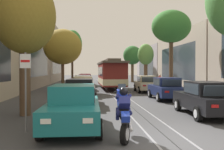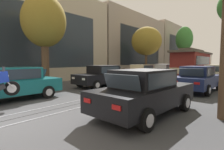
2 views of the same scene
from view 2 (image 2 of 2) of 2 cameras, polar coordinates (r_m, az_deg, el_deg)
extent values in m
plane|color=#424244|center=(22.01, 24.68, -0.85)|extent=(160.00, 160.00, 0.00)
cube|color=gray|center=(24.94, 25.34, -0.29)|extent=(0.08, 57.03, 0.01)
cube|color=gray|center=(24.68, 27.72, -0.42)|extent=(0.08, 57.03, 0.01)
cube|color=black|center=(24.81, 26.52, -0.36)|extent=(0.03, 57.03, 0.01)
cube|color=#BCAD93|center=(18.56, -25.11, 11.80)|extent=(5.01, 16.04, 8.76)
cube|color=#2D3842|center=(16.30, -21.38, 11.46)|extent=(0.04, 11.44, 5.26)
cube|color=gray|center=(29.52, 5.43, 9.77)|extent=(5.47, 16.04, 9.28)
cube|color=#2D3842|center=(28.00, 10.02, 9.06)|extent=(0.04, 11.44, 5.57)
cube|color=gray|center=(43.70, 18.52, 8.31)|extent=(4.55, 16.04, 10.05)
cube|color=#2D3842|center=(42.87, 21.32, 7.64)|extent=(0.04, 11.44, 6.03)
cube|color=#196B70|center=(9.58, -29.97, -3.39)|extent=(1.85, 4.32, 0.66)
cube|color=#196B70|center=(9.57, -29.27, 0.42)|extent=(1.50, 2.08, 0.60)
cube|color=#2D3842|center=(10.03, -22.88, 0.67)|extent=(1.30, 0.21, 0.45)
cube|color=#2D3842|center=(8.87, -27.65, 0.21)|extent=(0.05, 1.81, 0.47)
cube|color=#2D3842|center=(10.28, -30.66, 0.60)|extent=(0.05, 1.81, 0.47)
cube|color=#B21414|center=(9.98, -17.11, -2.14)|extent=(0.28, 0.04, 0.12)
cube|color=#B21414|center=(10.94, -20.18, -1.66)|extent=(0.28, 0.04, 0.12)
cylinder|color=black|center=(9.35, -20.35, -5.30)|extent=(0.21, 0.64, 0.64)
cylinder|color=silver|center=(9.26, -20.02, -5.39)|extent=(0.02, 0.35, 0.35)
cylinder|color=black|center=(10.92, -24.76, -4.08)|extent=(0.21, 0.64, 0.64)
cylinder|color=silver|center=(11.02, -24.99, -4.01)|extent=(0.02, 0.35, 0.35)
cube|color=black|center=(12.95, -3.36, -0.94)|extent=(1.96, 4.36, 0.66)
cube|color=black|center=(13.01, -2.90, 1.86)|extent=(1.55, 2.12, 0.60)
cube|color=#2D3842|center=(12.44, -5.66, 1.64)|extent=(1.34, 0.27, 0.47)
cube|color=#2D3842|center=(13.87, 0.60, 1.94)|extent=(1.30, 0.25, 0.45)
cube|color=#2D3842|center=(12.49, -0.50, 1.76)|extent=(0.10, 1.81, 0.47)
cube|color=#2D3842|center=(13.56, -5.11, 1.95)|extent=(0.10, 1.81, 0.47)
cube|color=white|center=(11.11, -9.41, -1.36)|extent=(0.28, 0.05, 0.14)
cube|color=#B21414|center=(14.17, 4.52, -0.09)|extent=(0.28, 0.05, 0.12)
cube|color=white|center=(12.01, -12.67, -0.99)|extent=(0.28, 0.05, 0.14)
cube|color=#B21414|center=(14.88, 1.15, 0.13)|extent=(0.28, 0.05, 0.12)
cylinder|color=black|center=(11.45, -5.11, -3.32)|extent=(0.22, 0.65, 0.64)
cylinder|color=silver|center=(11.37, -4.74, -3.37)|extent=(0.03, 0.35, 0.35)
cylinder|color=black|center=(12.80, -10.41, -2.56)|extent=(0.22, 0.65, 0.64)
cylinder|color=silver|center=(12.88, -10.70, -2.52)|extent=(0.03, 0.35, 0.35)
cylinder|color=black|center=(13.37, 3.40, -2.20)|extent=(0.22, 0.65, 0.64)
cylinder|color=silver|center=(13.30, 3.77, -2.24)|extent=(0.03, 0.35, 0.35)
cylinder|color=black|center=(14.54, -1.97, -1.67)|extent=(0.22, 0.65, 0.64)
cylinder|color=silver|center=(14.62, -2.28, -1.64)|extent=(0.03, 0.35, 0.35)
cube|color=#C1B28E|center=(17.37, 9.65, 0.35)|extent=(1.83, 4.31, 0.66)
cube|color=#C1B28E|center=(17.46, 9.94, 2.44)|extent=(1.49, 2.08, 0.60)
cube|color=#2D3842|center=(16.75, 8.45, 2.31)|extent=(1.33, 0.23, 0.47)
cube|color=#2D3842|center=(18.49, 11.83, 2.45)|extent=(1.30, 0.21, 0.45)
cube|color=#2D3842|center=(17.09, 12.08, 2.37)|extent=(0.04, 1.81, 0.47)
cube|color=#2D3842|center=(17.86, 7.88, 2.50)|extent=(0.04, 1.81, 0.47)
cube|color=white|center=(15.25, 7.22, 0.20)|extent=(0.28, 0.04, 0.14)
cube|color=#B21414|center=(18.98, 14.50, 0.91)|extent=(0.28, 0.04, 0.12)
cube|color=white|center=(15.89, 3.87, 0.39)|extent=(0.28, 0.04, 0.14)
cube|color=#B21414|center=(19.50, 11.57, 1.05)|extent=(0.28, 0.04, 0.12)
cylinder|color=black|center=(15.80, 9.84, -1.24)|extent=(0.20, 0.64, 0.64)
cylinder|color=silver|center=(15.75, 10.18, -1.27)|extent=(0.02, 0.35, 0.35)
cylinder|color=black|center=(16.78, 4.69, -0.87)|extent=(0.20, 0.64, 0.64)
cylinder|color=silver|center=(16.84, 4.39, -0.85)|extent=(0.02, 0.35, 0.35)
cylinder|color=black|center=(18.13, 14.21, -0.60)|extent=(0.20, 0.64, 0.64)
cylinder|color=silver|center=(18.08, 14.52, -0.62)|extent=(0.02, 0.35, 0.35)
cylinder|color=black|center=(18.98, 9.47, -0.31)|extent=(0.20, 0.64, 0.64)
cylinder|color=silver|center=(19.04, 9.19, -0.29)|extent=(0.02, 0.35, 0.35)
cube|color=#B7B7BC|center=(22.38, 16.63, 1.12)|extent=(2.01, 4.38, 0.66)
cube|color=#B7B7BC|center=(22.49, 16.83, 2.73)|extent=(1.58, 2.13, 0.60)
cube|color=#2D3842|center=(21.75, 15.84, 2.65)|extent=(1.34, 0.29, 0.47)
cube|color=#2D3842|center=(23.56, 18.12, 2.72)|extent=(1.30, 0.26, 0.45)
cube|color=#2D3842|center=(22.17, 18.56, 2.67)|extent=(0.12, 1.81, 0.47)
cube|color=#2D3842|center=(22.84, 15.15, 2.79)|extent=(0.12, 1.81, 0.47)
cube|color=white|center=(20.21, 15.28, 1.09)|extent=(0.28, 0.05, 0.14)
cube|color=#B21414|center=(24.10, 20.13, 1.48)|extent=(0.28, 0.05, 0.12)
cube|color=white|center=(20.76, 12.56, 1.23)|extent=(0.28, 0.05, 0.14)
cube|color=#B21414|center=(24.56, 17.74, 1.59)|extent=(0.28, 0.05, 0.12)
cylinder|color=black|center=(20.82, 17.11, -0.04)|extent=(0.23, 0.65, 0.64)
cylinder|color=silver|center=(20.77, 17.38, -0.05)|extent=(0.04, 0.35, 0.35)
cylinder|color=black|center=(21.66, 12.94, 0.21)|extent=(0.23, 0.65, 0.64)
cylinder|color=silver|center=(21.71, 12.69, 0.22)|extent=(0.04, 0.35, 0.35)
cylinder|color=black|center=(23.24, 20.03, 0.33)|extent=(0.23, 0.65, 0.64)
cylinder|color=silver|center=(23.19, 20.28, 0.32)|extent=(0.04, 0.35, 0.35)
cylinder|color=black|center=(23.99, 16.17, 0.54)|extent=(0.23, 0.65, 0.64)
cylinder|color=silver|center=(24.04, 15.94, 0.55)|extent=(0.04, 0.35, 0.35)
cube|color=maroon|center=(28.23, 22.01, 1.61)|extent=(1.97, 4.37, 0.66)
cube|color=maroon|center=(28.35, 22.13, 2.90)|extent=(1.56, 2.12, 0.60)
cube|color=#2D3842|center=(27.55, 21.65, 2.83)|extent=(1.34, 0.27, 0.47)
cube|color=#2D3842|center=(29.49, 22.78, 2.88)|extent=(1.30, 0.25, 0.45)
cube|color=#2D3842|center=(28.15, 23.60, 2.84)|extent=(0.10, 1.81, 0.47)
cube|color=#2D3842|center=(28.57, 20.69, 2.94)|extent=(0.10, 1.81, 0.47)
cube|color=white|center=(26.00, 21.86, 1.63)|extent=(0.28, 0.05, 0.14)
cube|color=#B21414|center=(30.16, 24.19, 1.89)|extent=(0.28, 0.05, 0.12)
cube|color=white|center=(26.33, 19.53, 1.72)|extent=(0.28, 0.05, 0.14)
cube|color=#B21414|center=(30.45, 22.15, 1.97)|extent=(0.28, 0.05, 0.12)
cylinder|color=black|center=(26.72, 23.00, 0.74)|extent=(0.23, 0.65, 0.64)
cylinder|color=silver|center=(26.70, 23.23, 0.73)|extent=(0.03, 0.35, 0.35)
cylinder|color=black|center=(27.24, 19.43, 0.90)|extent=(0.23, 0.65, 0.64)
cylinder|color=silver|center=(27.28, 19.21, 0.91)|extent=(0.03, 0.35, 0.35)
cylinder|color=black|center=(29.30, 24.38, 0.99)|extent=(0.23, 0.65, 0.64)
cylinder|color=silver|center=(29.27, 24.59, 0.98)|extent=(0.03, 0.35, 0.35)
cylinder|color=black|center=(29.77, 21.09, 1.13)|extent=(0.23, 0.65, 0.64)
cylinder|color=silver|center=(29.80, 20.89, 1.14)|extent=(0.03, 0.35, 0.35)
cube|color=maroon|center=(33.15, 24.92, 1.89)|extent=(1.94, 4.36, 0.66)
cube|color=maroon|center=(33.28, 25.02, 2.98)|extent=(1.54, 2.11, 0.60)
cube|color=#2D3842|center=(32.47, 24.66, 2.93)|extent=(1.34, 0.26, 0.47)
cube|color=#2D3842|center=(34.43, 25.49, 2.96)|extent=(1.30, 0.24, 0.45)
cube|color=#2D3842|center=(33.11, 26.27, 2.93)|extent=(0.09, 1.81, 0.47)
cube|color=#2D3842|center=(33.47, 23.77, 3.02)|extent=(0.09, 1.81, 0.47)
cube|color=white|center=(30.92, 24.97, 1.92)|extent=(0.28, 0.05, 0.14)
cube|color=#B21414|center=(35.13, 26.66, 2.11)|extent=(0.28, 0.05, 0.12)
cube|color=white|center=(31.21, 22.98, 2.00)|extent=(0.28, 0.05, 0.14)
cube|color=#B21414|center=(35.38, 24.89, 2.18)|extent=(0.28, 0.05, 0.12)
cylinder|color=black|center=(31.67, 25.87, 1.16)|extent=(0.22, 0.65, 0.64)
cylinder|color=silver|center=(31.64, 26.06, 1.15)|extent=(0.03, 0.35, 0.35)
cylinder|color=black|center=(32.11, 22.80, 1.29)|extent=(0.22, 0.65, 0.64)
cylinder|color=silver|center=(32.14, 22.62, 1.30)|extent=(0.03, 0.35, 0.35)
cylinder|color=black|center=(34.27, 26.87, 1.34)|extent=(0.22, 0.65, 0.64)
cylinder|color=silver|center=(34.25, 27.05, 1.33)|extent=(0.03, 0.35, 0.35)
cylinder|color=black|center=(34.67, 24.02, 1.46)|extent=(0.22, 0.65, 0.64)
cylinder|color=silver|center=(34.70, 23.84, 1.47)|extent=(0.03, 0.35, 0.35)
cube|color=black|center=(6.24, 11.05, -6.76)|extent=(2.01, 4.38, 0.66)
cube|color=black|center=(6.03, 10.37, -1.10)|extent=(1.58, 2.13, 0.60)
cube|color=#2D3842|center=(6.75, 14.26, -0.76)|extent=(1.34, 0.29, 0.47)
cube|color=#2D3842|center=(5.08, 3.07, -2.26)|extent=(1.30, 0.26, 0.45)
cube|color=#2D3842|center=(6.46, 4.81, -0.68)|extent=(0.12, 1.81, 0.47)
cube|color=#2D3842|center=(5.66, 16.73, -1.56)|extent=(0.12, 1.81, 0.47)
cube|color=white|center=(8.35, 15.78, -3.35)|extent=(0.28, 0.05, 0.14)
cube|color=#B21414|center=(5.00, -8.16, -8.36)|extent=(0.28, 0.05, 0.12)
cube|color=white|center=(7.90, 22.98, -3.96)|extent=(0.28, 0.05, 0.14)
cube|color=#B21414|center=(4.21, 1.51, -10.75)|extent=(0.28, 0.05, 0.12)
cylinder|color=black|center=(7.87, 10.80, -6.89)|extent=(0.23, 0.65, 0.64)
cylinder|color=silver|center=(7.93, 10.13, -6.80)|extent=(0.04, 0.35, 0.35)
cylinder|color=black|center=(7.11, 22.97, -8.39)|extent=(0.23, 0.65, 0.64)
cylinder|color=silver|center=(7.07, 23.82, -8.48)|extent=(0.04, 0.35, 0.35)
cylinder|color=black|center=(5.86, -3.66, -10.73)|extent=(0.23, 0.65, 0.64)
cylinder|color=silver|center=(5.94, -4.39, -10.53)|extent=(0.04, 0.35, 0.35)
cylinder|color=black|center=(4.78, 11.34, -14.34)|extent=(0.23, 0.65, 0.64)
cylinder|color=silver|center=(4.73, 12.51, -14.58)|extent=(0.04, 0.35, 0.35)
cube|color=#19234C|center=(12.04, 26.55, -1.80)|extent=(1.93, 4.35, 0.66)
cube|color=#19234C|center=(11.85, 26.45, 1.17)|extent=(1.54, 2.11, 0.60)
cube|color=#2D3842|center=(12.66, 27.49, 1.22)|extent=(1.34, 0.26, 0.47)
cube|color=#2D3842|center=(10.72, 24.71, 0.83)|extent=(1.30, 0.24, 0.45)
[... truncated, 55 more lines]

